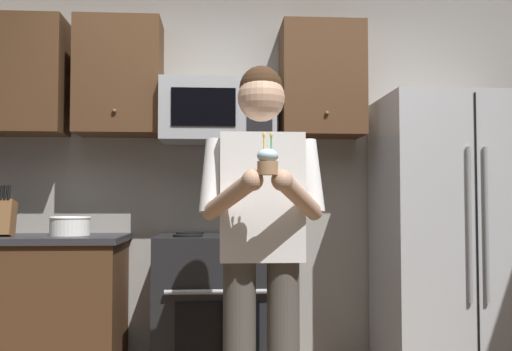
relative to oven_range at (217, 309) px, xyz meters
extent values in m
cube|color=gray|center=(0.15, 0.39, 0.84)|extent=(4.40, 0.10, 2.60)
cube|color=black|center=(0.00, 0.00, 0.00)|extent=(0.76, 0.66, 0.92)
cube|color=black|center=(0.00, -0.33, -0.04)|extent=(0.48, 0.01, 0.28)
cylinder|color=#99999E|center=(0.00, -0.36, 0.16)|extent=(0.60, 0.03, 0.03)
cylinder|color=black|center=(-0.18, -0.14, 0.46)|extent=(0.18, 0.18, 0.01)
cylinder|color=black|center=(0.18, -0.14, 0.46)|extent=(0.18, 0.18, 0.01)
cylinder|color=black|center=(-0.18, 0.14, 0.46)|extent=(0.18, 0.18, 0.01)
cylinder|color=black|center=(0.18, 0.14, 0.46)|extent=(0.18, 0.18, 0.01)
cube|color=#9EA0A5|center=(0.00, 0.12, 1.26)|extent=(0.74, 0.40, 0.40)
cube|color=black|center=(-0.09, -0.08, 1.26)|extent=(0.40, 0.01, 0.24)
cube|color=black|center=(0.26, -0.08, 1.26)|extent=(0.16, 0.01, 0.30)
cube|color=#B7BABF|center=(1.50, -0.04, 0.44)|extent=(0.90, 0.72, 1.80)
cylinder|color=gray|center=(1.45, -0.41, 0.54)|extent=(0.02, 0.02, 0.90)
cylinder|color=gray|center=(1.55, -0.41, 0.54)|extent=(0.02, 0.02, 0.90)
cube|color=black|center=(1.50, -0.40, 0.44)|extent=(0.01, 0.01, 1.74)
cube|color=#4C301C|center=(-1.40, 0.17, 1.49)|extent=(0.80, 0.34, 0.76)
cube|color=#4C301C|center=(-0.65, 0.17, 1.49)|extent=(0.55, 0.34, 0.76)
sphere|color=brown|center=(-0.65, -0.01, 1.24)|extent=(0.03, 0.03, 0.03)
cube|color=#4C301C|center=(0.70, 0.17, 1.49)|extent=(0.55, 0.34, 0.76)
sphere|color=brown|center=(0.70, -0.01, 1.24)|extent=(0.03, 0.03, 0.03)
cube|color=#4C301C|center=(-1.30, 0.02, -0.02)|extent=(1.40, 0.62, 0.88)
cube|color=#2D2D33|center=(-1.30, 0.02, 0.44)|extent=(1.44, 0.66, 0.04)
cube|color=brown|center=(-1.33, -0.03, 0.57)|extent=(0.16, 0.15, 0.24)
cylinder|color=black|center=(-1.31, -0.05, 0.72)|extent=(0.02, 0.04, 0.09)
cylinder|color=black|center=(-1.29, -0.05, 0.72)|extent=(0.02, 0.04, 0.09)
cylinder|color=black|center=(-1.27, -0.05, 0.72)|extent=(0.02, 0.04, 0.09)
cylinder|color=white|center=(-0.92, 0.03, 0.51)|extent=(0.24, 0.24, 0.11)
torus|color=white|center=(-0.92, 0.03, 0.57)|extent=(0.25, 0.25, 0.01)
cube|color=white|center=(0.20, -1.02, 0.69)|extent=(0.38, 0.22, 0.58)
sphere|color=tan|center=(0.20, -1.02, 1.15)|extent=(0.22, 0.22, 0.22)
sphere|color=#382314|center=(0.20, -1.01, 1.20)|extent=(0.20, 0.20, 0.20)
cylinder|color=white|center=(-0.03, -1.05, 0.78)|extent=(0.15, 0.18, 0.35)
cylinder|color=tan|center=(0.05, -1.21, 0.69)|extent=(0.26, 0.33, 0.21)
sphere|color=tan|center=(0.14, -1.34, 0.76)|extent=(0.09, 0.09, 0.09)
cylinder|color=white|center=(0.42, -1.05, 0.78)|extent=(0.15, 0.18, 0.35)
cylinder|color=tan|center=(0.35, -1.21, 0.69)|extent=(0.26, 0.33, 0.21)
sphere|color=tan|center=(0.26, -1.34, 0.76)|extent=(0.09, 0.09, 0.09)
cylinder|color=#A87F56|center=(0.20, -1.36, 0.80)|extent=(0.08, 0.08, 0.06)
ellipsoid|color=silver|center=(0.20, -1.36, 0.85)|extent=(0.09, 0.09, 0.06)
cylinder|color=#4CBF66|center=(0.21, -1.36, 0.90)|extent=(0.01, 0.01, 0.06)
ellipsoid|color=#FFD159|center=(0.21, -1.36, 0.94)|extent=(0.01, 0.01, 0.02)
cylinder|color=#F2D84C|center=(0.18, -1.36, 0.90)|extent=(0.01, 0.01, 0.06)
ellipsoid|color=#FFD159|center=(0.18, -1.36, 0.94)|extent=(0.01, 0.01, 0.02)
camera|label=1|loc=(0.00, -3.70, 0.66)|focal=40.97mm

